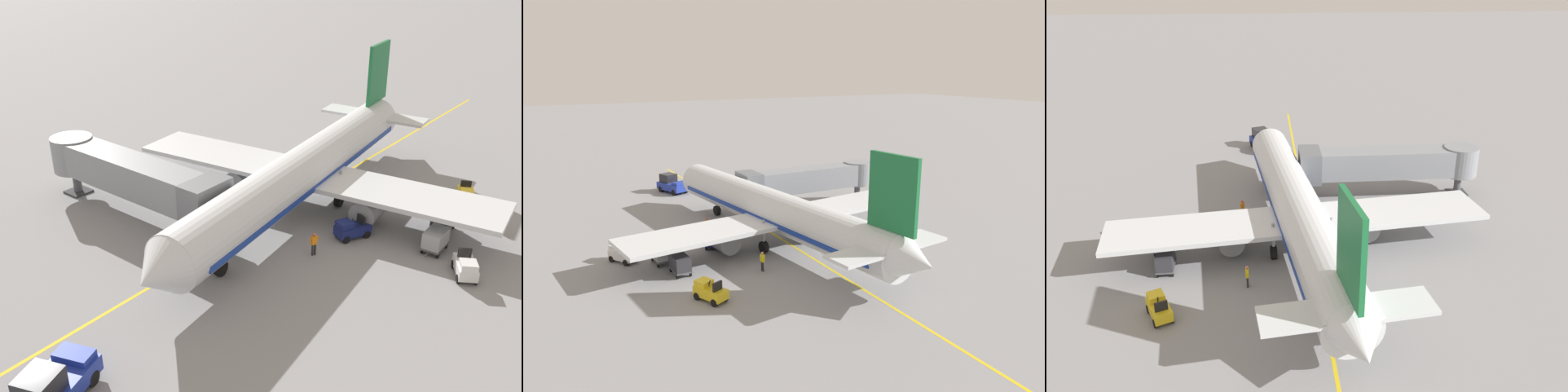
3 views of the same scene
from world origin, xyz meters
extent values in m
plane|color=gray|center=(0.00, 0.00, 0.00)|extent=(400.00, 400.00, 0.00)
cube|color=gold|center=(0.00, 0.00, 0.00)|extent=(0.24, 80.00, 0.01)
cylinder|color=silver|center=(-1.15, -0.26, 3.29)|extent=(7.57, 32.21, 3.70)
cube|color=#193899|center=(-1.15, -0.26, 2.82)|extent=(7.29, 29.68, 0.44)
cone|color=silver|center=(-3.25, 16.82, 3.29)|extent=(3.89, 2.82, 3.63)
cone|color=silver|center=(0.97, -17.53, 3.58)|extent=(3.46, 3.16, 3.14)
cube|color=black|center=(-3.03, 15.03, 3.93)|extent=(2.89, 1.43, 0.60)
cube|color=silver|center=(-1.03, -1.25, 2.64)|extent=(30.41, 8.81, 0.36)
cylinder|color=gray|center=(-6.59, -1.12, 1.39)|extent=(2.37, 3.42, 2.00)
cylinder|color=gray|center=(4.33, 0.22, 1.39)|extent=(2.37, 3.42, 2.00)
cube|color=#196B38|center=(0.68, -15.14, 7.88)|extent=(0.85, 4.41, 5.50)
cube|color=silver|center=(0.65, -14.95, 3.84)|extent=(10.24, 3.80, 0.24)
cylinder|color=black|center=(-2.52, 10.86, 0.55)|extent=(0.58, 1.15, 1.10)
cylinder|color=gray|center=(-2.52, 10.86, 2.10)|extent=(0.24, 0.24, 2.00)
cylinder|color=black|center=(-3.19, -2.52, 0.55)|extent=(0.58, 1.15, 1.10)
cylinder|color=gray|center=(-3.19, -2.52, 2.10)|extent=(0.24, 0.24, 2.00)
cylinder|color=black|center=(1.38, -1.96, 0.55)|extent=(0.58, 1.15, 1.10)
cylinder|color=gray|center=(1.38, -1.96, 2.10)|extent=(0.24, 0.24, 2.00)
cube|color=gray|center=(7.62, 8.73, 3.49)|extent=(15.61, 2.80, 2.60)
cube|color=slate|center=(0.61, 8.73, 3.49)|extent=(2.00, 3.50, 2.99)
cylinder|color=gray|center=(15.42, 8.73, 3.49)|extent=(3.36, 3.36, 2.86)
cylinder|color=#4C4C51|center=(15.42, 8.73, 1.09)|extent=(0.70, 0.70, 2.19)
cube|color=#38383A|center=(15.42, 8.73, 0.08)|extent=(1.80, 1.80, 0.16)
cube|color=#1E339E|center=(-3.77, 23.72, 0.85)|extent=(3.57, 4.89, 0.90)
cube|color=black|center=(-4.10, 24.65, 1.85)|extent=(2.18, 2.30, 1.10)
cube|color=#1E339E|center=(-3.24, 22.27, 1.48)|extent=(2.13, 1.67, 0.36)
cylinder|color=black|center=(-2.40, 22.70, 0.40)|extent=(0.60, 0.87, 0.80)
cylinder|color=black|center=(-4.16, 22.06, 0.40)|extent=(0.60, 0.87, 0.80)
cube|color=navy|center=(-6.63, 1.28, 0.63)|extent=(2.17, 2.77, 0.70)
cube|color=navy|center=(-6.33, 1.90, 1.20)|extent=(1.38, 1.39, 0.44)
cube|color=black|center=(-6.93, 0.66, 1.30)|extent=(0.83, 0.51, 0.64)
cylinder|color=black|center=(-6.57, 1.39, 1.28)|extent=(0.19, 0.27, 0.54)
cylinder|color=black|center=(-6.73, 2.30, 0.28)|extent=(0.42, 0.59, 0.56)
cylinder|color=black|center=(-5.76, 1.83, 0.28)|extent=(0.42, 0.59, 0.56)
cylinder|color=black|center=(-7.49, 0.73, 0.28)|extent=(0.42, 0.59, 0.56)
cylinder|color=black|center=(-6.52, 0.26, 0.28)|extent=(0.42, 0.59, 0.56)
cube|color=gold|center=(-10.85, -9.44, 0.63)|extent=(2.12, 2.77, 0.70)
cube|color=gold|center=(-11.13, -8.82, 1.20)|extent=(1.36, 1.37, 0.44)
cube|color=black|center=(-10.57, -10.07, 1.30)|extent=(0.83, 0.49, 0.64)
cylinder|color=black|center=(-10.90, -9.33, 1.28)|extent=(0.18, 0.27, 0.54)
cylinder|color=black|center=(-11.70, -8.86, 0.28)|extent=(0.41, 0.59, 0.56)
cylinder|color=black|center=(-10.71, -8.42, 0.28)|extent=(0.41, 0.59, 0.56)
cylinder|color=black|center=(-10.98, -10.46, 0.28)|extent=(0.41, 0.59, 0.56)
cylinder|color=black|center=(-10.00, -10.02, 0.28)|extent=(0.41, 0.59, 0.56)
cube|color=silver|center=(-14.84, 1.26, 0.63)|extent=(2.31, 2.76, 0.70)
cube|color=silver|center=(-15.20, 1.85, 1.20)|extent=(1.41, 1.42, 0.44)
cube|color=black|center=(-14.49, 0.67, 1.30)|extent=(0.80, 0.57, 0.64)
cylinder|color=black|center=(-14.91, 1.37, 1.28)|extent=(0.20, 0.27, 0.54)
cylinder|color=black|center=(-15.76, 1.74, 0.28)|extent=(0.46, 0.58, 0.56)
cylinder|color=black|center=(-14.83, 2.29, 0.28)|extent=(0.46, 0.58, 0.56)
cylinder|color=black|center=(-14.86, 0.23, 0.28)|extent=(0.46, 0.58, 0.56)
cylinder|color=black|center=(-13.93, 0.79, 0.28)|extent=(0.46, 0.58, 0.56)
cube|color=#4C4C51|center=(-12.04, -0.57, 0.42)|extent=(1.38, 2.25, 0.12)
cube|color=#999EA3|center=(-12.04, -0.57, 1.03)|extent=(1.31, 2.13, 1.10)
cylinder|color=#4C4C51|center=(-12.10, 0.88, 0.41)|extent=(0.10, 0.70, 0.07)
cylinder|color=black|center=(-12.63, 0.23, 0.18)|extent=(0.13, 0.36, 0.36)
cylinder|color=black|center=(-11.52, 0.27, 0.18)|extent=(0.13, 0.36, 0.36)
cylinder|color=black|center=(-12.57, -1.42, 0.18)|extent=(0.13, 0.36, 0.36)
cylinder|color=black|center=(-11.46, -1.38, 0.18)|extent=(0.13, 0.36, 0.36)
cube|color=#4C4C51|center=(-11.33, -3.69, 0.42)|extent=(1.38, 2.25, 0.12)
cube|color=#2D2D33|center=(-11.33, -3.69, 1.03)|extent=(1.31, 2.13, 1.10)
cylinder|color=#4C4C51|center=(-11.38, -2.24, 0.41)|extent=(0.10, 0.70, 0.07)
cylinder|color=black|center=(-11.91, -2.89, 0.18)|extent=(0.13, 0.36, 0.36)
cylinder|color=black|center=(-10.81, -2.85, 0.18)|extent=(0.13, 0.36, 0.36)
cylinder|color=black|center=(-11.85, -4.54, 0.18)|extent=(0.13, 0.36, 0.36)
cylinder|color=black|center=(-10.75, -4.50, 0.18)|extent=(0.13, 0.36, 0.36)
cylinder|color=#232328|center=(-5.77, 5.16, 0.42)|extent=(0.15, 0.15, 0.85)
cylinder|color=#232328|center=(-5.86, 4.98, 0.42)|extent=(0.15, 0.15, 0.85)
cube|color=orange|center=(-5.81, 5.07, 1.15)|extent=(0.38, 0.45, 0.60)
cylinder|color=orange|center=(-5.71, 5.29, 1.10)|extent=(0.18, 0.24, 0.57)
cylinder|color=orange|center=(-5.92, 4.84, 1.10)|extent=(0.18, 0.24, 0.57)
sphere|color=#997051|center=(-5.81, 5.07, 1.58)|extent=(0.22, 0.22, 0.22)
cube|color=red|center=(-5.81, 5.07, 1.60)|extent=(0.19, 0.27, 0.10)
cylinder|color=#232328|center=(-5.16, -6.41, 0.42)|extent=(0.15, 0.15, 0.85)
cylinder|color=#232328|center=(-5.18, -6.21, 0.42)|extent=(0.15, 0.15, 0.85)
cube|color=yellow|center=(-5.17, -6.31, 1.15)|extent=(0.26, 0.39, 0.60)
cylinder|color=yellow|center=(-5.15, -6.56, 1.10)|extent=(0.10, 0.23, 0.57)
cylinder|color=yellow|center=(-5.18, -6.06, 1.10)|extent=(0.10, 0.23, 0.57)
sphere|color=tan|center=(-5.17, -6.31, 1.58)|extent=(0.22, 0.22, 0.22)
cube|color=red|center=(-5.17, -6.31, 1.60)|extent=(0.10, 0.27, 0.10)
camera|label=1|loc=(-24.17, 34.17, 20.39)|focal=40.04mm
camera|label=2|loc=(-22.36, -41.85, 16.48)|focal=35.27mm
camera|label=3|loc=(-3.58, -39.04, 21.68)|focal=36.85mm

